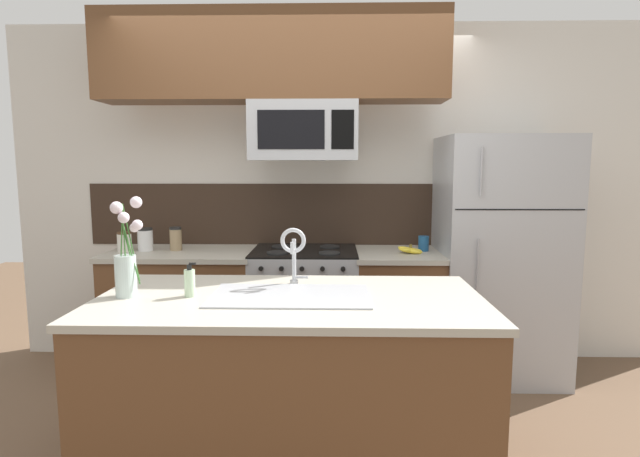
# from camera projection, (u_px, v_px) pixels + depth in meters

# --- Properties ---
(ground_plane) EXTENTS (10.00, 10.00, 0.00)m
(ground_plane) POSITION_uv_depth(u_px,v_px,m) (296.00, 435.00, 2.85)
(ground_plane) COLOR brown
(rear_partition) EXTENTS (5.20, 0.10, 2.60)m
(rear_partition) POSITION_uv_depth(u_px,v_px,m) (345.00, 195.00, 3.95)
(rear_partition) COLOR silver
(rear_partition) RESTS_ON ground
(splash_band) EXTENTS (3.43, 0.01, 0.48)m
(splash_band) POSITION_uv_depth(u_px,v_px,m) (307.00, 214.00, 3.92)
(splash_band) COLOR #332319
(splash_band) RESTS_ON rear_partition
(back_counter_left) EXTENTS (1.07, 0.65, 0.91)m
(back_counter_left) POSITION_uv_depth(u_px,v_px,m) (184.00, 311.00, 3.71)
(back_counter_left) COLOR brown
(back_counter_left) RESTS_ON ground
(back_counter_right) EXTENTS (0.63, 0.65, 0.91)m
(back_counter_right) POSITION_uv_depth(u_px,v_px,m) (397.00, 313.00, 3.67)
(back_counter_right) COLOR brown
(back_counter_right) RESTS_ON ground
(stove_range) EXTENTS (0.76, 0.64, 0.93)m
(stove_range) POSITION_uv_depth(u_px,v_px,m) (305.00, 311.00, 3.69)
(stove_range) COLOR #A8AAAF
(stove_range) RESTS_ON ground
(microwave) EXTENTS (0.74, 0.40, 0.40)m
(microwave) POSITION_uv_depth(u_px,v_px,m) (304.00, 132.00, 3.50)
(microwave) COLOR #A8AAAF
(upper_cabinet_band) EXTENTS (2.39, 0.34, 0.60)m
(upper_cabinet_band) POSITION_uv_depth(u_px,v_px,m) (272.00, 57.00, 3.41)
(upper_cabinet_band) COLOR brown
(refrigerator) EXTENTS (0.86, 0.74, 1.74)m
(refrigerator) POSITION_uv_depth(u_px,v_px,m) (499.00, 258.00, 3.62)
(refrigerator) COLOR #A8AAAF
(refrigerator) RESTS_ON ground
(storage_jar_tall) EXTENTS (0.10, 0.10, 0.14)m
(storage_jar_tall) POSITION_uv_depth(u_px,v_px,m) (124.00, 242.00, 3.63)
(storage_jar_tall) COLOR silver
(storage_jar_tall) RESTS_ON back_counter_left
(storage_jar_medium) EXTENTS (0.11, 0.11, 0.17)m
(storage_jar_medium) POSITION_uv_depth(u_px,v_px,m) (145.00, 239.00, 3.66)
(storage_jar_medium) COLOR silver
(storage_jar_medium) RESTS_ON back_counter_left
(storage_jar_short) EXTENTS (0.09, 0.09, 0.17)m
(storage_jar_short) POSITION_uv_depth(u_px,v_px,m) (176.00, 239.00, 3.68)
(storage_jar_short) COLOR #997F5B
(storage_jar_short) RESTS_ON back_counter_left
(banana_bunch) EXTENTS (0.19, 0.13, 0.08)m
(banana_bunch) POSITION_uv_depth(u_px,v_px,m) (411.00, 250.00, 3.55)
(banana_bunch) COLOR yellow
(banana_bunch) RESTS_ON back_counter_right
(coffee_tin) EXTENTS (0.08, 0.08, 0.11)m
(coffee_tin) POSITION_uv_depth(u_px,v_px,m) (424.00, 243.00, 3.65)
(coffee_tin) COLOR #1E5184
(coffee_tin) RESTS_ON back_counter_right
(island_counter) EXTENTS (1.84, 0.92, 0.91)m
(island_counter) POSITION_uv_depth(u_px,v_px,m) (291.00, 386.00, 2.45)
(island_counter) COLOR brown
(island_counter) RESTS_ON ground
(kitchen_sink) EXTENTS (0.76, 0.44, 0.16)m
(kitchen_sink) POSITION_uv_depth(u_px,v_px,m) (291.00, 310.00, 2.40)
(kitchen_sink) COLOR #ADAFB5
(kitchen_sink) RESTS_ON island_counter
(sink_faucet) EXTENTS (0.14, 0.14, 0.31)m
(sink_faucet) POSITION_uv_depth(u_px,v_px,m) (294.00, 248.00, 2.58)
(sink_faucet) COLOR #B7BABF
(sink_faucet) RESTS_ON island_counter
(dish_soap_bottle) EXTENTS (0.06, 0.05, 0.16)m
(dish_soap_bottle) POSITION_uv_depth(u_px,v_px,m) (190.00, 282.00, 2.38)
(dish_soap_bottle) COLOR beige
(dish_soap_bottle) RESTS_ON island_counter
(flower_vase) EXTENTS (0.15, 0.13, 0.48)m
(flower_vase) POSITION_uv_depth(u_px,v_px,m) (127.00, 264.00, 2.37)
(flower_vase) COLOR silver
(flower_vase) RESTS_ON island_counter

